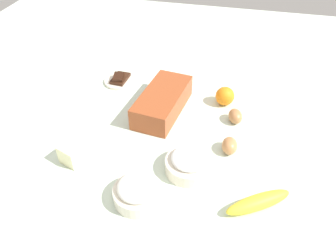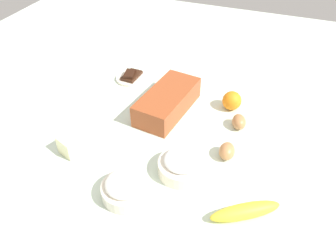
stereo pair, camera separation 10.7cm
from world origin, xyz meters
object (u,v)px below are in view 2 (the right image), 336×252
at_px(egg_near_butter, 227,151).
at_px(banana, 245,211).
at_px(egg_beside_bowl, 239,122).
at_px(orange_fruit, 232,101).
at_px(flour_bowl, 126,188).
at_px(sugar_bowl, 182,164).
at_px(loaf_pan, 168,101).
at_px(chocolate_plate, 132,77).
at_px(butter_block, 75,142).

bearing_deg(egg_near_butter, banana, 25.62).
bearing_deg(egg_beside_bowl, orange_fruit, -154.05).
xyz_separation_m(banana, egg_beside_bowl, (-0.35, -0.09, 0.00)).
distance_m(flour_bowl, sugar_bowl, 0.18).
bearing_deg(loaf_pan, banana, 52.50).
distance_m(loaf_pan, sugar_bowl, 0.30).
xyz_separation_m(loaf_pan, banana, (0.35, 0.35, -0.02)).
distance_m(egg_beside_bowl, chocolate_plate, 0.50).
bearing_deg(flour_bowl, egg_near_butter, 137.64).
height_order(loaf_pan, egg_near_butter, loaf_pan).
distance_m(egg_near_butter, chocolate_plate, 0.56).
bearing_deg(egg_near_butter, egg_beside_bowl, 177.83).
xyz_separation_m(sugar_bowl, banana, (0.09, 0.20, -0.01)).
xyz_separation_m(banana, chocolate_plate, (-0.50, -0.56, -0.01)).
bearing_deg(banana, loaf_pan, -135.37).
distance_m(banana, chocolate_plate, 0.75).
bearing_deg(flour_bowl, chocolate_plate, -155.67).
height_order(egg_near_butter, egg_beside_bowl, egg_near_butter).
height_order(orange_fruit, egg_beside_bowl, orange_fruit).
relative_size(flour_bowl, egg_near_butter, 2.05).
xyz_separation_m(sugar_bowl, egg_near_butter, (-0.11, 0.11, -0.01)).
height_order(loaf_pan, butter_block, loaf_pan).
height_order(orange_fruit, egg_near_butter, orange_fruit).
distance_m(orange_fruit, egg_beside_bowl, 0.11).
bearing_deg(egg_near_butter, orange_fruit, -170.67).
bearing_deg(egg_beside_bowl, sugar_bowl, -23.38).
height_order(flour_bowl, egg_near_butter, flour_bowl).
distance_m(loaf_pan, orange_fruit, 0.23).
distance_m(banana, butter_block, 0.55).
bearing_deg(flour_bowl, egg_beside_bowl, 150.19).
bearing_deg(egg_near_butter, flour_bowl, -42.36).
bearing_deg(chocolate_plate, loaf_pan, 55.69).
bearing_deg(flour_bowl, butter_block, -114.86).
xyz_separation_m(loaf_pan, butter_block, (0.29, -0.20, -0.01)).
distance_m(sugar_bowl, egg_near_butter, 0.15).
distance_m(loaf_pan, egg_near_butter, 0.30).
height_order(orange_fruit, chocolate_plate, orange_fruit).
distance_m(loaf_pan, banana, 0.49).
distance_m(orange_fruit, chocolate_plate, 0.43).
distance_m(loaf_pan, chocolate_plate, 0.26).
height_order(sugar_bowl, butter_block, sugar_bowl).
distance_m(egg_near_butter, egg_beside_bowl, 0.15).
relative_size(egg_beside_bowl, chocolate_plate, 0.48).
xyz_separation_m(loaf_pan, flour_bowl, (0.40, 0.03, -0.01)).
bearing_deg(butter_block, chocolate_plate, -177.75).
distance_m(loaf_pan, egg_beside_bowl, 0.26).
xyz_separation_m(sugar_bowl, egg_beside_bowl, (-0.26, 0.11, -0.01)).
relative_size(loaf_pan, egg_near_butter, 4.53).
bearing_deg(egg_near_butter, butter_block, -73.16).
bearing_deg(egg_near_butter, sugar_bowl, -44.85).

